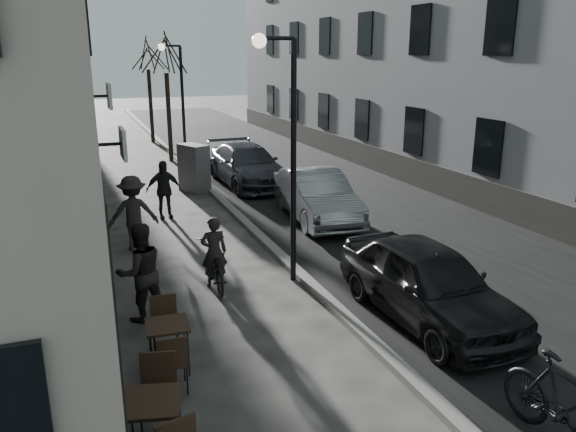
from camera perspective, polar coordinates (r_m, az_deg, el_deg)
road at (r=22.52m, az=0.38°, el=4.10°), size 7.30×60.00×0.00m
kerb at (r=21.49m, az=-8.74°, el=3.48°), size 0.25×60.00×0.12m
streetlamp_near at (r=11.35m, az=-0.25°, el=8.29°), size 0.90×0.28×5.09m
streetlamp_far at (r=22.93m, az=-11.11°, el=12.00°), size 0.90×0.28×5.09m
tree_near at (r=25.84m, az=-12.35°, el=15.71°), size 2.40×2.40×5.70m
tree_far at (r=31.78m, az=-14.10°, el=15.63°), size 2.40×2.40×5.70m
bistro_set_b at (r=7.23m, az=-13.59°, el=-19.91°), size 0.86×1.76×1.00m
bistro_set_c at (r=8.98m, az=-12.06°, el=-12.40°), size 0.68×1.59×0.93m
utility_cabinet at (r=20.06m, az=-9.53°, el=4.81°), size 1.02×1.27×1.67m
bicycle at (r=11.87m, az=-7.48°, el=-4.98°), size 0.74×1.80×0.93m
cyclist_rider at (r=11.76m, az=-7.54°, el=-3.64°), size 0.58×0.40×1.52m
pedestrian_near at (r=10.53m, az=-14.75°, el=-5.54°), size 1.03×0.88×1.84m
pedestrian_mid at (r=14.36m, az=-15.45°, el=0.31°), size 1.23×0.73×1.87m
pedestrian_far at (r=16.89m, az=-12.53°, el=2.62°), size 1.04×0.48×1.74m
car_near at (r=10.56m, az=14.02°, el=-6.56°), size 1.82×4.30×1.45m
car_mid at (r=16.38m, az=2.94°, el=2.04°), size 1.94×4.51×1.45m
car_far at (r=20.97m, az=-4.16°, el=5.18°), size 2.19×5.08×1.46m
moped at (r=7.97m, az=26.43°, el=-16.96°), size 0.69×1.99×1.17m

